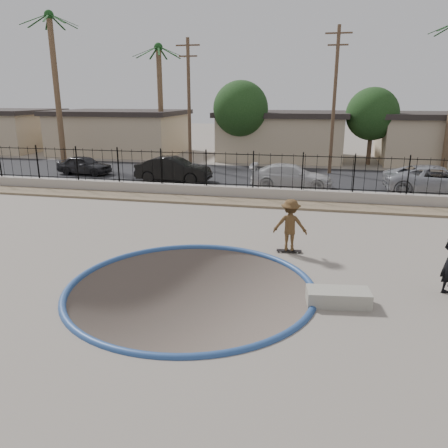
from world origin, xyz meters
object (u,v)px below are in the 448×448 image
at_px(car_b, 173,169).
at_px(car_d, 437,180).
at_px(concrete_ledge, 338,297).
at_px(car_a, 84,165).
at_px(car_c, 291,176).
at_px(skateboard, 289,251).
at_px(skater, 290,228).

bearing_deg(car_b, car_d, -91.21).
distance_m(concrete_ledge, car_a, 22.94).
relative_size(concrete_ledge, car_c, 0.34).
bearing_deg(car_b, skateboard, -144.49).
relative_size(car_b, car_c, 0.98).
bearing_deg(skateboard, car_b, 121.12).
bearing_deg(car_c, skater, -177.38).
distance_m(car_a, car_d, 21.93).
bearing_deg(car_d, skater, 145.88).
bearing_deg(skater, car_c, -85.47).
xyz_separation_m(skateboard, concrete_ledge, (1.53, -3.66, 0.14)).
height_order(car_a, car_d, car_d).
bearing_deg(skateboard, car_d, 52.62).
distance_m(concrete_ledge, car_d, 15.60).
bearing_deg(concrete_ledge, car_a, 135.24).
bearing_deg(skater, car_d, -122.37).
bearing_deg(car_a, car_d, -89.97).
relative_size(car_b, car_d, 0.83).
xyz_separation_m(concrete_ledge, car_b, (-9.51, 14.91, 0.60)).
bearing_deg(skater, concrete_ledge, 113.42).
bearing_deg(car_b, car_a, 79.76).
height_order(car_b, car_c, car_b).
distance_m(concrete_ledge, car_c, 14.73).
xyz_separation_m(car_a, car_b, (6.78, -1.24, 0.13)).
relative_size(concrete_ledge, car_b, 0.35).
height_order(skater, car_a, skater).
xyz_separation_m(car_a, car_d, (21.88, -1.60, 0.14)).
height_order(car_c, car_d, car_d).
bearing_deg(car_c, skateboard, -177.38).
xyz_separation_m(skater, concrete_ledge, (1.53, -3.66, -0.69)).
bearing_deg(car_d, car_c, 89.02).
distance_m(skateboard, concrete_ledge, 3.96).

